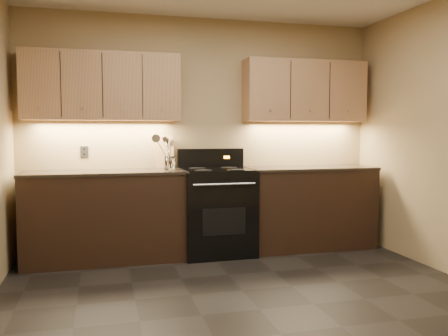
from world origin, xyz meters
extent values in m
plane|color=black|center=(0.00, 0.00, 0.00)|extent=(4.00, 4.00, 0.00)
cube|color=tan|center=(0.00, 2.00, 1.30)|extent=(4.00, 0.04, 2.60)
cube|color=black|center=(-1.10, 1.70, 0.45)|extent=(1.60, 0.60, 0.90)
cube|color=#382D24|center=(-1.10, 1.70, 0.92)|extent=(1.62, 0.62, 0.03)
cube|color=black|center=(1.18, 1.70, 0.45)|extent=(1.44, 0.60, 0.90)
cube|color=#382D24|center=(1.18, 1.70, 0.92)|extent=(1.46, 0.62, 0.03)
cube|color=black|center=(0.08, 1.68, 0.46)|extent=(0.76, 0.65, 0.92)
cube|color=black|center=(0.08, 1.68, 0.93)|extent=(0.70, 0.60, 0.01)
cube|color=black|center=(0.08, 1.96, 1.03)|extent=(0.76, 0.07, 0.22)
cube|color=orange|center=(0.26, 1.92, 1.04)|extent=(0.06, 0.00, 0.03)
cylinder|color=silver|center=(0.08, 1.34, 0.80)|extent=(0.65, 0.02, 0.02)
cube|color=black|center=(0.08, 1.35, 0.41)|extent=(0.46, 0.00, 0.28)
cylinder|color=black|center=(-0.10, 1.53, 0.93)|extent=(0.18, 0.18, 0.00)
cylinder|color=black|center=(0.26, 1.53, 0.93)|extent=(0.18, 0.18, 0.00)
cylinder|color=black|center=(-0.10, 1.82, 0.93)|extent=(0.18, 0.18, 0.00)
cylinder|color=black|center=(0.26, 1.82, 0.93)|extent=(0.18, 0.18, 0.00)
cube|color=tan|center=(-1.10, 1.85, 1.80)|extent=(1.60, 0.30, 0.70)
cube|color=tan|center=(1.18, 1.85, 1.80)|extent=(1.44, 0.30, 0.70)
cube|color=#B2B5BA|center=(-1.30, 1.99, 1.12)|extent=(0.08, 0.01, 0.12)
cylinder|color=white|center=(-0.42, 1.73, 1.00)|extent=(0.14, 0.14, 0.14)
cylinder|color=white|center=(-0.42, 1.73, 0.94)|extent=(0.11, 0.11, 0.02)
cube|color=tan|center=(-0.48, 1.98, 1.11)|extent=(0.29, 0.14, 0.36)
camera|label=1|loc=(-1.13, -3.28, 1.33)|focal=38.00mm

